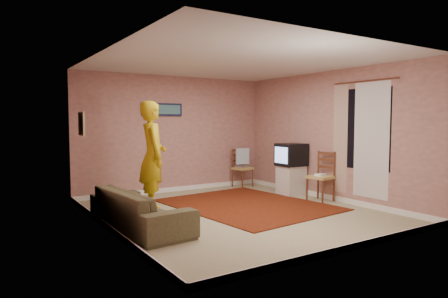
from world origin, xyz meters
TOP-DOWN VIEW (x-y plane):
  - ground at (0.00, 0.00)m, footprint 5.00×5.00m
  - wall_back at (0.00, 2.50)m, footprint 4.50×0.02m
  - wall_front at (0.00, -2.50)m, footprint 4.50×0.02m
  - wall_left at (-2.25, 0.00)m, footprint 0.02×5.00m
  - wall_right at (2.25, 0.00)m, footprint 0.02×5.00m
  - ceiling at (0.00, 0.00)m, footprint 4.50×5.00m
  - baseboard_back at (0.00, 2.49)m, footprint 4.50×0.02m
  - baseboard_front at (0.00, -2.49)m, footprint 4.50×0.02m
  - baseboard_left at (-2.24, 0.00)m, footprint 0.02×5.00m
  - baseboard_right at (2.24, 0.00)m, footprint 0.02×5.00m
  - window at (2.24, -0.90)m, footprint 0.01×1.10m
  - curtain_sheer at (2.23, -1.05)m, footprint 0.01×0.75m
  - curtain_floral at (2.21, -0.35)m, footprint 0.01×0.35m
  - curtain_rod at (2.20, -0.90)m, footprint 0.02×1.40m
  - picture_back at (-0.30, 2.47)m, footprint 0.95×0.04m
  - picture_left at (-2.22, 1.60)m, footprint 0.04×0.38m
  - area_rug at (0.52, 0.40)m, footprint 2.74×3.28m
  - tv_cabinet at (1.95, 0.76)m, footprint 0.50×0.45m
  - crt_tv at (1.94, 0.76)m, footprint 0.58×0.51m
  - chair_a at (1.68, 2.20)m, footprint 0.49×0.47m
  - dvd_player at (1.68, 2.20)m, footprint 0.36×0.28m
  - blue_throw at (1.68, 2.20)m, footprint 0.37×0.05m
  - chair_b at (1.99, -0.07)m, footprint 0.48×0.50m
  - game_console at (1.99, -0.07)m, footprint 0.24×0.19m
  - sofa at (-1.80, -0.10)m, footprint 0.97×2.09m
  - person at (-1.16, 0.93)m, footprint 0.61×0.80m

SIDE VIEW (x-z plane):
  - ground at x=0.00m, z-range 0.00..0.00m
  - area_rug at x=0.52m, z-range 0.00..0.02m
  - baseboard_back at x=0.00m, z-range 0.00..0.10m
  - baseboard_front at x=0.00m, z-range 0.00..0.10m
  - baseboard_left at x=-2.24m, z-range 0.00..0.10m
  - baseboard_right at x=2.24m, z-range 0.00..0.10m
  - sofa at x=-1.80m, z-range 0.00..0.59m
  - tv_cabinet at x=1.95m, z-range 0.00..0.63m
  - dvd_player at x=1.68m, z-range 0.47..0.53m
  - game_console at x=1.99m, z-range 0.50..0.55m
  - chair_a at x=1.68m, z-range 0.31..0.81m
  - chair_b at x=1.99m, z-range 0.33..0.87m
  - blue_throw at x=1.68m, z-range 0.55..0.94m
  - crt_tv at x=1.94m, z-range 0.63..1.12m
  - person at x=-1.16m, z-range 0.00..1.95m
  - curtain_sheer at x=2.23m, z-range 0.20..2.30m
  - curtain_floral at x=2.21m, z-range 0.20..2.30m
  - wall_back at x=0.00m, z-range 0.00..2.60m
  - wall_front at x=0.00m, z-range 0.00..2.60m
  - wall_left at x=-2.25m, z-range 0.00..2.60m
  - wall_right at x=2.25m, z-range 0.00..2.60m
  - window at x=2.24m, z-range 0.70..2.20m
  - picture_left at x=-2.22m, z-range 1.34..1.76m
  - picture_back at x=-0.30m, z-range 1.71..1.99m
  - curtain_rod at x=2.20m, z-range 2.31..2.33m
  - ceiling at x=0.00m, z-range 2.59..2.61m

